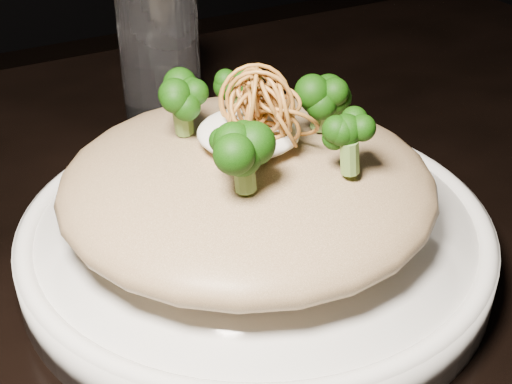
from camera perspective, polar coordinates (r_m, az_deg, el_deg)
table at (r=0.59m, az=1.22°, el=-8.96°), size 1.10×0.80×0.75m
plate at (r=0.49m, az=0.00°, el=-3.77°), size 0.32×0.32×0.03m
risotto at (r=0.47m, az=-0.70°, el=0.75°), size 0.25×0.25×0.05m
broccoli at (r=0.44m, az=0.73°, el=6.29°), size 0.14×0.14×0.05m
cheese at (r=0.45m, az=-0.60°, el=4.79°), size 0.07×0.07×0.02m
shallots at (r=0.44m, az=0.73°, el=7.77°), size 0.06×0.06×0.04m
drinking_glass at (r=0.68m, az=-7.73°, el=11.27°), size 0.09×0.09×0.13m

